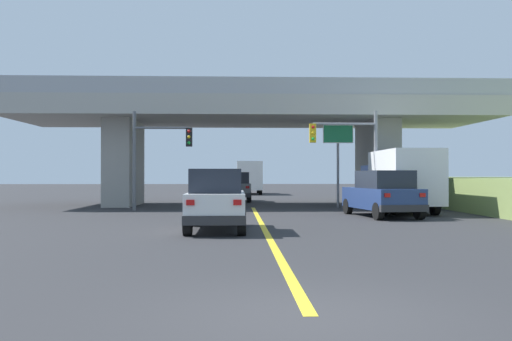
{
  "coord_description": "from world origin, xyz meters",
  "views": [
    {
      "loc": [
        -0.97,
        -7.21,
        1.83
      ],
      "look_at": [
        -0.15,
        15.45,
        2.01
      ],
      "focal_mm": 39.33,
      "sensor_mm": 36.0,
      "label": 1
    }
  ],
  "objects_px": {
    "suv_crossing": "(382,194)",
    "traffic_signal_nearside": "(352,147)",
    "traffic_signal_farside": "(155,149)",
    "sedan_oncoming": "(237,187)",
    "semi_truck_distant": "(249,177)",
    "highway_sign": "(338,144)",
    "box_truck": "(400,180)",
    "suv_lead": "(216,200)"
  },
  "relations": [
    {
      "from": "traffic_signal_nearside",
      "to": "highway_sign",
      "type": "bearing_deg",
      "value": 92.68
    },
    {
      "from": "box_truck",
      "to": "highway_sign",
      "type": "height_order",
      "value": "highway_sign"
    },
    {
      "from": "traffic_signal_farside",
      "to": "sedan_oncoming",
      "type": "bearing_deg",
      "value": 66.52
    },
    {
      "from": "suv_crossing",
      "to": "highway_sign",
      "type": "xyz_separation_m",
      "value": [
        -0.64,
        7.1,
        2.57
      ]
    },
    {
      "from": "suv_lead",
      "to": "highway_sign",
      "type": "height_order",
      "value": "highway_sign"
    },
    {
      "from": "suv_lead",
      "to": "highway_sign",
      "type": "distance_m",
      "value": 14.66
    },
    {
      "from": "suv_lead",
      "to": "box_truck",
      "type": "xyz_separation_m",
      "value": [
        8.73,
        8.87,
        0.58
      ]
    },
    {
      "from": "sedan_oncoming",
      "to": "highway_sign",
      "type": "relative_size",
      "value": 0.9
    },
    {
      "from": "box_truck",
      "to": "highway_sign",
      "type": "xyz_separation_m",
      "value": [
        -2.33,
        4.07,
        1.99
      ]
    },
    {
      "from": "suv_crossing",
      "to": "box_truck",
      "type": "bearing_deg",
      "value": 53.18
    },
    {
      "from": "suv_crossing",
      "to": "sedan_oncoming",
      "type": "xyz_separation_m",
      "value": [
        -6.34,
        14.41,
        -0.01
      ]
    },
    {
      "from": "suv_crossing",
      "to": "semi_truck_distant",
      "type": "bearing_deg",
      "value": 92.28
    },
    {
      "from": "suv_lead",
      "to": "box_truck",
      "type": "distance_m",
      "value": 12.46
    },
    {
      "from": "suv_lead",
      "to": "sedan_oncoming",
      "type": "height_order",
      "value": "same"
    },
    {
      "from": "suv_crossing",
      "to": "box_truck",
      "type": "relative_size",
      "value": 0.72
    },
    {
      "from": "sedan_oncoming",
      "to": "semi_truck_distant",
      "type": "distance_m",
      "value": 14.82
    },
    {
      "from": "box_truck",
      "to": "traffic_signal_farside",
      "type": "distance_m",
      "value": 12.46
    },
    {
      "from": "suv_lead",
      "to": "suv_crossing",
      "type": "relative_size",
      "value": 0.87
    },
    {
      "from": "suv_crossing",
      "to": "semi_truck_distant",
      "type": "height_order",
      "value": "semi_truck_distant"
    },
    {
      "from": "suv_crossing",
      "to": "highway_sign",
      "type": "relative_size",
      "value": 1.05
    },
    {
      "from": "suv_crossing",
      "to": "traffic_signal_farside",
      "type": "height_order",
      "value": "traffic_signal_farside"
    },
    {
      "from": "traffic_signal_farside",
      "to": "semi_truck_distant",
      "type": "xyz_separation_m",
      "value": [
        5.43,
        24.47,
        -1.54
      ]
    },
    {
      "from": "suv_lead",
      "to": "semi_truck_distant",
      "type": "bearing_deg",
      "value": 86.87
    },
    {
      "from": "suv_crossing",
      "to": "sedan_oncoming",
      "type": "relative_size",
      "value": 1.17
    },
    {
      "from": "suv_crossing",
      "to": "sedan_oncoming",
      "type": "height_order",
      "value": "same"
    },
    {
      "from": "traffic_signal_farside",
      "to": "traffic_signal_nearside",
      "type": "bearing_deg",
      "value": -3.82
    },
    {
      "from": "suv_crossing",
      "to": "traffic_signal_nearside",
      "type": "relative_size",
      "value": 0.99
    },
    {
      "from": "box_truck",
      "to": "traffic_signal_farside",
      "type": "relative_size",
      "value": 1.39
    },
    {
      "from": "traffic_signal_nearside",
      "to": "sedan_oncoming",
      "type": "bearing_deg",
      "value": 119.38
    },
    {
      "from": "suv_lead",
      "to": "traffic_signal_farside",
      "type": "distance_m",
      "value": 11.32
    },
    {
      "from": "sedan_oncoming",
      "to": "highway_sign",
      "type": "height_order",
      "value": "highway_sign"
    },
    {
      "from": "semi_truck_distant",
      "to": "highway_sign",
      "type": "bearing_deg",
      "value": -78.51
    },
    {
      "from": "traffic_signal_nearside",
      "to": "highway_sign",
      "type": "distance_m",
      "value": 3.08
    },
    {
      "from": "suv_crossing",
      "to": "semi_truck_distant",
      "type": "xyz_separation_m",
      "value": [
        -5.13,
        29.18,
        0.61
      ]
    },
    {
      "from": "traffic_signal_nearside",
      "to": "semi_truck_distant",
      "type": "distance_m",
      "value": 25.62
    },
    {
      "from": "sedan_oncoming",
      "to": "semi_truck_distant",
      "type": "height_order",
      "value": "semi_truck_distant"
    },
    {
      "from": "highway_sign",
      "to": "traffic_signal_nearside",
      "type": "bearing_deg",
      "value": -87.32
    },
    {
      "from": "traffic_signal_nearside",
      "to": "highway_sign",
      "type": "relative_size",
      "value": 1.06
    },
    {
      "from": "suv_lead",
      "to": "suv_crossing",
      "type": "height_order",
      "value": "same"
    },
    {
      "from": "traffic_signal_nearside",
      "to": "traffic_signal_farside",
      "type": "bearing_deg",
      "value": 176.18
    },
    {
      "from": "sedan_oncoming",
      "to": "suv_crossing",
      "type": "bearing_deg",
      "value": -66.27
    },
    {
      "from": "suv_crossing",
      "to": "traffic_signal_nearside",
      "type": "height_order",
      "value": "traffic_signal_nearside"
    }
  ]
}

